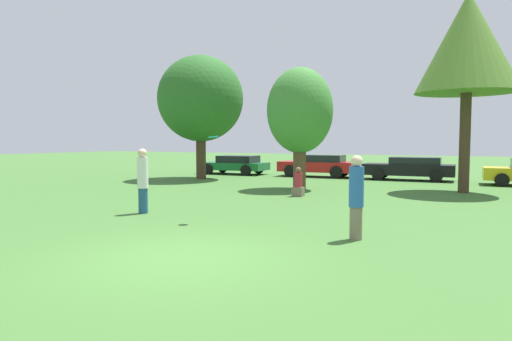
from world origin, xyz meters
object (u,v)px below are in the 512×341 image
at_px(tree_0, 201,99).
at_px(parked_car_red, 318,165).
at_px(person_thrower, 143,180).
at_px(tree_1, 300,112).
at_px(person_catcher, 356,196).
at_px(bystander_sitting, 298,184).
at_px(tree_2, 468,43).
at_px(parked_car_green, 235,164).
at_px(parked_car_black, 410,168).
at_px(frisbee, 213,137).

relative_size(tree_0, parked_car_red, 1.51).
bearing_deg(tree_0, person_thrower, -64.61).
bearing_deg(tree_1, person_catcher, -61.97).
bearing_deg(bystander_sitting, person_thrower, -113.82).
height_order(person_thrower, tree_2, tree_2).
distance_m(bystander_sitting, tree_1, 3.86).
xyz_separation_m(tree_0, parked_car_green, (-0.06, 3.88, -3.71)).
height_order(bystander_sitting, parked_car_green, parked_car_green).
bearing_deg(person_catcher, tree_2, -92.83).
xyz_separation_m(person_catcher, bystander_sitting, (-3.84, 6.46, -0.46)).
xyz_separation_m(parked_car_red, parked_car_black, (5.08, -0.01, -0.03)).
height_order(person_catcher, tree_0, tree_0).
xyz_separation_m(tree_0, parked_car_black, (10.33, 4.26, -3.68)).
bearing_deg(parked_car_green, tree_1, 134.87).
distance_m(bystander_sitting, tree_2, 8.81).
bearing_deg(tree_0, tree_2, -3.11).
xyz_separation_m(person_thrower, bystander_sitting, (2.54, 5.76, -0.51)).
bearing_deg(parked_car_red, person_catcher, 109.56).
bearing_deg(frisbee, tree_0, 124.97).
bearing_deg(person_thrower, person_catcher, -0.00).
bearing_deg(parked_car_green, tree_2, 158.72).
relative_size(person_catcher, parked_car_green, 0.42).
bearing_deg(tree_1, parked_car_black, 61.45).
relative_size(tree_0, tree_1, 1.28).
distance_m(person_catcher, parked_car_red, 16.76).
distance_m(person_catcher, parked_car_black, 15.61).
height_order(frisbee, tree_0, tree_0).
distance_m(tree_2, parked_car_red, 10.68).
bearing_deg(frisbee, parked_car_black, 79.51).
bearing_deg(parked_car_red, frisbee, 96.63).
relative_size(person_thrower, parked_car_red, 0.42).
xyz_separation_m(person_thrower, tree_1, (1.65, 8.18, 2.36)).
distance_m(person_catcher, bystander_sitting, 7.53).
height_order(person_thrower, parked_car_red, person_thrower).
relative_size(person_catcher, tree_1, 0.34).
bearing_deg(person_catcher, frisbee, -1.42).
relative_size(tree_1, parked_car_red, 1.18).
relative_size(tree_1, parked_car_black, 1.12).
xyz_separation_m(tree_1, tree_2, (6.42, 1.72, 2.60)).
relative_size(person_catcher, frisbee, 6.95).
distance_m(tree_0, tree_1, 7.19).
relative_size(person_thrower, tree_1, 0.36).
bearing_deg(parked_car_green, person_thrower, 107.33).
bearing_deg(parked_car_black, parked_car_red, -2.14).
relative_size(person_catcher, parked_car_black, 0.39).
distance_m(frisbee, parked_car_black, 15.38).
xyz_separation_m(person_thrower, person_catcher, (6.38, -0.70, -0.05)).
relative_size(bystander_sitting, tree_1, 0.21).
bearing_deg(tree_0, frisbee, -55.03).
height_order(tree_1, parked_car_red, tree_1).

